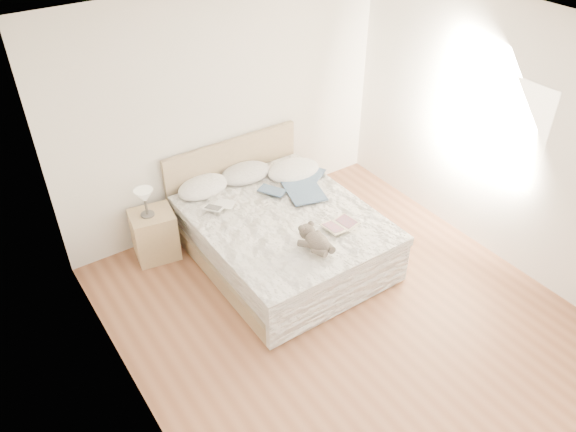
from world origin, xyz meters
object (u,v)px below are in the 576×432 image
object	(u,v)px
table_lamp	(144,197)
teddy_bear	(317,248)
nightstand	(155,235)
photo_book	(219,207)
childrens_book	(340,225)
bed	(280,233)

from	to	relation	value
table_lamp	teddy_bear	world-z (taller)	table_lamp
nightstand	photo_book	bearing A→B (deg)	-31.44
nightstand	childrens_book	xyz separation A→B (m)	(1.47, -1.36, 0.35)
teddy_bear	childrens_book	bearing A→B (deg)	17.66
bed	nightstand	xyz separation A→B (m)	(-1.13, 0.78, -0.03)
table_lamp	photo_book	bearing A→B (deg)	-30.08
childrens_book	table_lamp	bearing A→B (deg)	131.61
bed	childrens_book	world-z (taller)	bed
table_lamp	teddy_bear	bearing A→B (deg)	-54.80
bed	photo_book	distance (m)	0.72
photo_book	teddy_bear	size ratio (longest dim) A/B	0.79
nightstand	photo_book	size ratio (longest dim) A/B	1.94
table_lamp	childrens_book	xyz separation A→B (m)	(1.50, -1.36, -0.16)
table_lamp	photo_book	world-z (taller)	table_lamp
nightstand	photo_book	world-z (taller)	photo_book
childrens_book	nightstand	bearing A→B (deg)	130.93
nightstand	teddy_bear	bearing A→B (deg)	-55.70
childrens_book	bed	bearing A→B (deg)	114.01
bed	photo_book	size ratio (longest dim) A/B	7.43
childrens_book	teddy_bear	size ratio (longest dim) A/B	0.95
bed	childrens_book	size ratio (longest dim) A/B	6.18
table_lamp	photo_book	distance (m)	0.78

